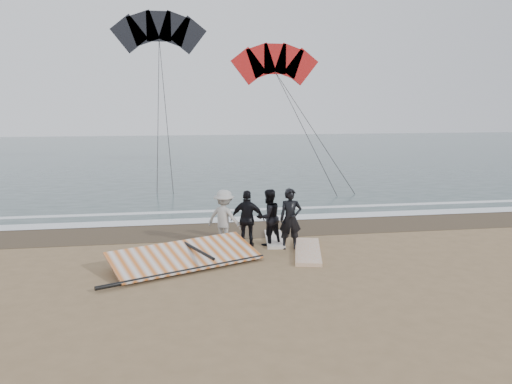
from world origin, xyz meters
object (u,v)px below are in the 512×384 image
man_main (290,219)px  board_cream (274,239)px  board_white (308,251)px  sail_rig (183,257)px

man_main → board_cream: bearing=109.6°
man_main → board_white: (0.42, -0.53, -0.90)m
board_cream → board_white: bearing=-57.6°
man_main → sail_rig: man_main is taller
board_cream → sail_rig: sail_rig is taller
board_cream → man_main: bearing=-66.3°
man_main → sail_rig: bearing=-159.3°
man_main → sail_rig: 3.54m
sail_rig → man_main: bearing=17.2°
man_main → board_cream: 1.39m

